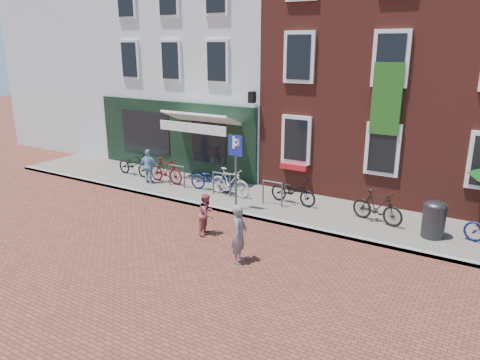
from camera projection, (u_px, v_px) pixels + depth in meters
The scene contains 16 objects.
ground at pixel (241, 216), 14.32m from camera, with size 80.00×80.00×0.00m, color brown.
sidewalk at pixel (290, 207), 15.04m from camera, with size 24.00×3.00×0.10m, color slate.
building_stucco at pixel (226, 60), 21.25m from camera, with size 8.00×8.00×9.00m, color silver.
building_brick_mid at pixel (377, 50), 17.64m from camera, with size 6.00×8.00×10.00m, color maroon.
filler_left at pixel (112, 58), 24.97m from camera, with size 7.00×8.00×9.00m, color silver.
litter_bin at pixel (434, 217), 12.39m from camera, with size 0.61×0.61×1.12m.
parking_sign at pixel (236, 159), 14.17m from camera, with size 0.50×0.08×2.43m.
woman at pixel (239, 234), 11.13m from camera, with size 0.55×0.36×1.50m, color slate.
boy at pixel (207, 214), 12.82m from camera, with size 0.59×0.46×1.21m, color #9D4A51.
cafe_person at pixel (149, 166), 17.25m from camera, with size 0.77×0.32×1.31m, color #7EADD2.
bicycle_0 at pixel (134, 165), 18.36m from camera, with size 0.58×1.68×0.88m, color black.
bicycle_1 at pixel (166, 170), 17.34m from camera, with size 0.46×1.63×0.98m, color #58090E.
bicycle_2 at pixel (212, 179), 16.41m from camera, with size 0.58×1.68×0.88m, color #0C1B55.
bicycle_3 at pixel (230, 182), 15.87m from camera, with size 0.46×1.63×0.98m, color #B9B9BC.
bicycle_4 at pixel (293, 191), 15.06m from camera, with size 0.58×1.68×0.88m, color black.
bicycle_5 at pixel (377, 207), 13.45m from camera, with size 0.46×1.63×0.98m, color black.
Camera 1 is at (6.92, -11.47, 5.20)m, focal length 33.96 mm.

